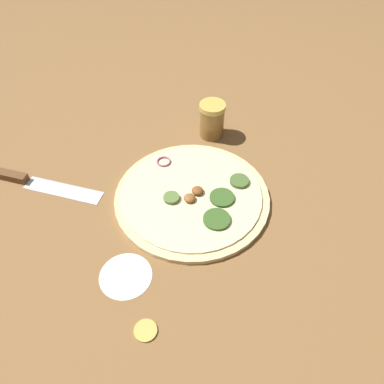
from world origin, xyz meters
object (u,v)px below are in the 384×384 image
Objects in this scene: knife at (23,179)px; spice_jar at (212,120)px; pizza at (193,196)px; loose_cap at (145,330)px.

knife is 0.45m from spice_jar.
loose_cap is (0.24, -0.16, -0.00)m from pizza.
loose_cap is at bearing -33.61° from pizza.
pizza is 0.22m from spice_jar.
loose_cap is (0.43, -0.27, -0.04)m from spice_jar.
pizza reaches higher than knife.
spice_jar reaches higher than pizza.
knife is at bearing -156.84° from loose_cap.
knife reaches higher than loose_cap.
spice_jar is at bearing 149.22° from pizza.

